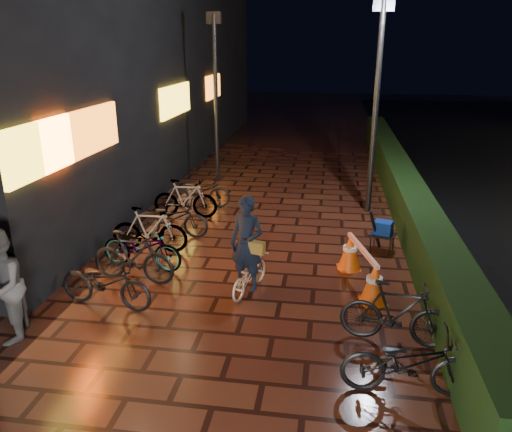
% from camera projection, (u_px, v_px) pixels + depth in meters
% --- Properties ---
extents(ground, '(80.00, 80.00, 0.00)m').
position_uv_depth(ground, '(230.00, 355.00, 7.18)').
color(ground, '#381911').
rests_on(ground, ground).
extents(hedge, '(0.70, 20.00, 1.00)m').
position_uv_depth(hedge, '(400.00, 184.00, 14.03)').
color(hedge, black).
rests_on(hedge, ground).
extents(bystander_person, '(0.93, 1.04, 1.76)m').
position_uv_depth(bystander_person, '(1.00, 287.00, 7.31)').
color(bystander_person, '#5E5E60').
rests_on(bystander_person, ground).
extents(storefront_block, '(12.09, 22.00, 9.00)m').
position_uv_depth(storefront_block, '(30.00, 36.00, 17.77)').
color(storefront_block, black).
rests_on(storefront_block, ground).
extents(lamp_post_hedge, '(0.50, 0.14, 5.30)m').
position_uv_depth(lamp_post_hedge, '(376.00, 100.00, 12.34)').
color(lamp_post_hedge, black).
rests_on(lamp_post_hedge, ground).
extents(lamp_post_sf, '(0.49, 0.21, 5.12)m').
position_uv_depth(lamp_post_sf, '(216.00, 92.00, 15.31)').
color(lamp_post_sf, black).
rests_on(lamp_post_sf, ground).
extents(cyclist, '(0.80, 1.34, 1.82)m').
position_uv_depth(cyclist, '(248.00, 258.00, 8.78)').
color(cyclist, silver).
rests_on(cyclist, ground).
extents(traffic_barrier, '(0.87, 1.82, 0.74)m').
position_uv_depth(traffic_barrier, '(361.00, 266.00, 9.18)').
color(traffic_barrier, '#F6550C').
rests_on(traffic_barrier, ground).
extents(cart_assembly, '(0.66, 0.56, 0.97)m').
position_uv_depth(cart_assembly, '(382.00, 229.00, 10.62)').
color(cart_assembly, black).
rests_on(cart_assembly, ground).
extents(parked_bikes_storefront, '(1.97, 6.34, 0.99)m').
position_uv_depth(parked_bikes_storefront, '(160.00, 227.00, 10.82)').
color(parked_bikes_storefront, black).
rests_on(parked_bikes_storefront, ground).
extents(parked_bikes_hedge, '(1.74, 1.82, 0.99)m').
position_uv_depth(parked_bikes_hedge, '(403.00, 338.00, 6.76)').
color(parked_bikes_hedge, black).
rests_on(parked_bikes_hedge, ground).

